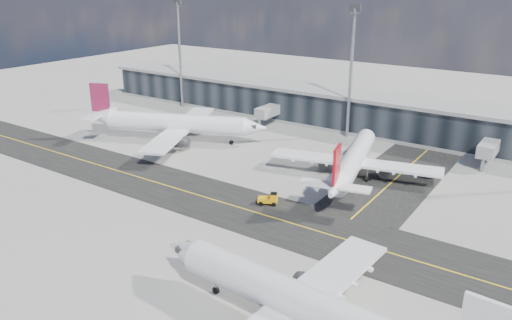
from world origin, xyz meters
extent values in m
plane|color=gray|center=(0.00, 0.00, 0.00)|extent=(300.00, 300.00, 0.00)
cube|color=black|center=(0.00, 4.00, 0.01)|extent=(180.00, 14.00, 0.02)
cube|color=black|center=(18.00, 35.00, 0.01)|extent=(14.00, 50.00, 0.02)
cube|color=yellow|center=(0.00, 4.00, 0.03)|extent=(180.00, 0.25, 0.01)
cube|color=yellow|center=(18.00, 35.00, 0.03)|extent=(0.25, 50.00, 0.01)
cube|color=black|center=(0.00, 55.00, 4.00)|extent=(150.00, 12.00, 8.00)
cube|color=gray|center=(0.00, 55.00, 8.40)|extent=(152.00, 13.00, 0.80)
cube|color=gray|center=(0.00, 55.00, 0.40)|extent=(150.00, 12.20, 0.80)
cube|color=gray|center=(-20.00, 47.00, 3.50)|extent=(3.00, 10.00, 2.40)
cylinder|color=gray|center=(-20.00, 42.00, 1.20)|extent=(0.60, 0.60, 2.40)
cube|color=gray|center=(30.00, 47.00, 3.50)|extent=(3.00, 10.00, 2.40)
cylinder|color=gray|center=(30.00, 42.00, 1.20)|extent=(0.60, 0.60, 2.40)
cylinder|color=gray|center=(-50.00, 48.00, 14.00)|extent=(0.70, 0.70, 28.00)
cube|color=#2D2D30|center=(-50.00, 48.00, 28.20)|extent=(2.50, 0.50, 1.40)
cylinder|color=gray|center=(0.00, 48.00, 14.00)|extent=(0.70, 0.70, 28.00)
cube|color=#2D2D30|center=(0.00, 48.00, 28.20)|extent=(2.50, 0.50, 1.40)
cylinder|color=white|center=(-29.64, 23.76, 4.11)|extent=(29.96, 15.96, 4.11)
cone|color=white|center=(-13.59, 30.67, 4.11)|extent=(6.35, 5.81, 4.11)
cone|color=white|center=(-46.17, 16.66, 4.73)|extent=(7.29, 6.21, 4.11)
cube|color=white|center=(-28.70, 24.17, 3.08)|extent=(18.53, 34.14, 0.51)
cylinder|color=#2D2D30|center=(-30.19, 30.24, 1.95)|extent=(4.90, 3.88, 2.36)
cylinder|color=#2D2D30|center=(-25.32, 18.91, 1.95)|extent=(4.90, 3.88, 2.36)
cube|color=silver|center=(-30.19, 30.24, 2.78)|extent=(2.05, 1.19, 0.82)
cube|color=silver|center=(-25.32, 18.91, 2.78)|extent=(2.05, 1.19, 0.82)
cube|color=#681846|center=(-45.70, 16.86, 9.05)|extent=(4.15, 2.13, 6.37)
cube|color=white|center=(-46.17, 16.66, 5.35)|extent=(7.52, 12.47, 0.36)
cube|color=#2D2D30|center=(-14.06, 30.46, 4.52)|extent=(2.78, 2.89, 0.72)
cylinder|color=gray|center=(-18.31, 28.64, 1.23)|extent=(0.32, 0.32, 2.06)
cylinder|color=black|center=(-18.31, 28.64, 0.46)|extent=(0.99, 0.70, 0.93)
cylinder|color=black|center=(-31.81, 26.19, 0.57)|extent=(1.24, 0.92, 1.13)
cylinder|color=black|center=(-29.37, 20.52, 0.57)|extent=(1.24, 0.92, 1.13)
cylinder|color=white|center=(11.36, 25.61, 3.60)|extent=(9.74, 27.14, 3.60)
cone|color=white|center=(7.82, 40.52, 3.60)|extent=(4.55, 5.22, 3.60)
cone|color=white|center=(14.99, 10.27, 4.15)|extent=(4.75, 6.09, 3.60)
cube|color=white|center=(11.15, 26.49, 2.70)|extent=(30.85, 11.45, 0.45)
cylinder|color=#2D2D30|center=(5.68, 26.12, 1.71)|extent=(2.89, 4.16, 2.07)
cylinder|color=#2D2D30|center=(16.20, 28.62, 1.71)|extent=(2.89, 4.16, 2.07)
cube|color=silver|center=(5.68, 26.12, 2.43)|extent=(0.77, 1.84, 0.72)
cube|color=silver|center=(16.20, 28.62, 2.43)|extent=(0.77, 1.84, 0.72)
cube|color=#B10C17|center=(14.89, 10.71, 7.93)|extent=(1.27, 3.78, 5.59)
cube|color=white|center=(14.99, 10.27, 4.69)|extent=(11.10, 4.95, 0.32)
cube|color=#2D2D30|center=(7.92, 40.08, 3.96)|extent=(2.34, 2.21, 0.63)
cylinder|color=gray|center=(8.86, 36.14, 1.08)|extent=(0.26, 0.26, 1.80)
cylinder|color=black|center=(8.86, 36.14, 0.41)|extent=(0.49, 0.86, 0.81)
cylinder|color=black|center=(8.93, 24.11, 0.50)|extent=(0.67, 1.07, 0.99)
cylinder|color=black|center=(14.19, 25.36, 0.50)|extent=(0.67, 1.07, 0.99)
cylinder|color=silver|center=(24.62, -16.70, 3.88)|extent=(29.32, 5.89, 3.88)
cone|color=silver|center=(8.16, -15.56, 3.88)|extent=(5.11, 4.21, 3.88)
cube|color=silver|center=(23.66, -16.63, 2.91)|extent=(7.13, 33.26, 0.49)
cylinder|color=#2D2D30|center=(23.09, -10.76, 1.84)|extent=(4.22, 2.51, 2.23)
cube|color=silver|center=(23.09, -10.76, 2.62)|extent=(1.96, 0.52, 0.78)
cube|color=#2D2D30|center=(8.65, -15.59, 4.27)|extent=(2.08, 2.26, 0.68)
cylinder|color=gray|center=(13.00, -15.89, 1.16)|extent=(0.25, 0.25, 1.94)
cylinder|color=black|center=(13.00, -15.89, 0.44)|extent=(0.90, 0.40, 0.87)
cube|color=#E2A40B|center=(4.84, 7.52, 0.78)|extent=(3.44, 2.70, 0.73)
cube|color=#E2A40B|center=(5.67, 7.94, 1.46)|extent=(1.63, 1.72, 0.94)
cube|color=black|center=(5.67, 7.94, 1.82)|extent=(1.51, 1.63, 0.26)
cylinder|color=black|center=(5.46, 8.59, 0.36)|extent=(0.77, 0.56, 0.73)
cylinder|color=black|center=(6.07, 7.38, 0.36)|extent=(0.77, 0.56, 0.73)
cylinder|color=black|center=(3.60, 7.65, 0.36)|extent=(0.77, 0.56, 0.73)
cylinder|color=black|center=(4.21, 6.45, 0.36)|extent=(0.77, 0.56, 0.73)
imported|color=white|center=(21.80, 34.94, 0.66)|extent=(4.47, 5.13, 1.31)
camera|label=1|loc=(43.99, -53.24, 33.95)|focal=35.00mm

